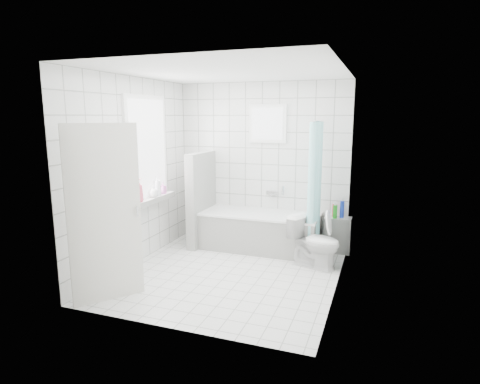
% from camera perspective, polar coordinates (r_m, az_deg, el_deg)
% --- Properties ---
extents(ground, '(3.00, 3.00, 0.00)m').
position_cam_1_polar(ground, '(5.46, -1.65, -11.52)').
color(ground, white).
rests_on(ground, ground).
extents(ceiling, '(3.00, 3.00, 0.00)m').
position_cam_1_polar(ceiling, '(5.08, -1.81, 16.74)').
color(ceiling, white).
rests_on(ceiling, ground).
extents(wall_back, '(2.80, 0.02, 2.60)m').
position_cam_1_polar(wall_back, '(6.52, 3.11, 3.96)').
color(wall_back, white).
rests_on(wall_back, ground).
extents(wall_front, '(2.80, 0.02, 2.60)m').
position_cam_1_polar(wall_front, '(3.78, -10.06, -1.18)').
color(wall_front, white).
rests_on(wall_front, ground).
extents(wall_left, '(0.02, 3.00, 2.60)m').
position_cam_1_polar(wall_left, '(5.77, -14.80, 2.73)').
color(wall_left, white).
rests_on(wall_left, ground).
extents(wall_right, '(0.02, 3.00, 2.60)m').
position_cam_1_polar(wall_right, '(4.79, 14.08, 1.17)').
color(wall_right, white).
rests_on(wall_right, ground).
extents(window_left, '(0.01, 0.90, 1.40)m').
position_cam_1_polar(window_left, '(5.96, -12.95, 5.97)').
color(window_left, white).
rests_on(window_left, wall_left).
extents(window_back, '(0.50, 0.01, 0.50)m').
position_cam_1_polar(window_back, '(6.40, 3.92, 9.66)').
color(window_back, white).
rests_on(window_back, wall_back).
extents(window_sill, '(0.18, 1.02, 0.08)m').
position_cam_1_polar(window_sill, '(6.04, -12.30, -1.05)').
color(window_sill, white).
rests_on(window_sill, wall_left).
extents(door, '(0.52, 0.66, 2.00)m').
position_cam_1_polar(door, '(4.67, -18.67, -3.06)').
color(door, silver).
rests_on(door, ground).
extents(bathtub, '(1.83, 0.77, 0.58)m').
position_cam_1_polar(bathtub, '(6.34, 2.85, -5.55)').
color(bathtub, white).
rests_on(bathtub, ground).
extents(partition_wall, '(0.15, 0.85, 1.50)m').
position_cam_1_polar(partition_wall, '(6.53, -5.51, -0.95)').
color(partition_wall, white).
rests_on(partition_wall, ground).
extents(tiled_ledge, '(0.40, 0.24, 0.55)m').
position_cam_1_polar(tiled_ledge, '(6.37, 13.70, -5.92)').
color(tiled_ledge, white).
rests_on(tiled_ledge, ground).
extents(toilet, '(0.78, 0.56, 0.72)m').
position_cam_1_polar(toilet, '(5.68, 10.58, -6.98)').
color(toilet, white).
rests_on(toilet, ground).
extents(curtain_rod, '(0.02, 0.80, 0.02)m').
position_cam_1_polar(curtain_rod, '(5.87, 11.08, 9.88)').
color(curtain_rod, silver).
rests_on(curtain_rod, wall_back).
extents(shower_curtain, '(0.14, 0.48, 1.78)m').
position_cam_1_polar(shower_curtain, '(5.82, 10.57, 0.99)').
color(shower_curtain, '#52F1F2').
rests_on(shower_curtain, curtain_rod).
extents(tub_faucet, '(0.18, 0.06, 0.06)m').
position_cam_1_polar(tub_faucet, '(6.50, 4.60, -0.10)').
color(tub_faucet, silver).
rests_on(tub_faucet, wall_back).
extents(sill_bottles, '(0.20, 0.76, 0.32)m').
position_cam_1_polar(sill_bottles, '(5.94, -12.65, 0.47)').
color(sill_bottles, '#E070C7').
rests_on(sill_bottles, window_sill).
extents(ledge_bottles, '(0.18, 0.15, 0.26)m').
position_cam_1_polar(ledge_bottles, '(6.26, 13.70, -2.56)').
color(ledge_bottles, green).
rests_on(ledge_bottles, tiled_ledge).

